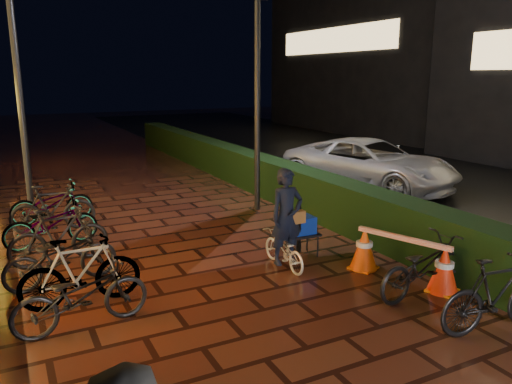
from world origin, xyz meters
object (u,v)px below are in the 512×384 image
traffic_barrier (402,258)px  cart_assembly (302,227)px  cyclist (285,232)px  van (370,164)px

traffic_barrier → cart_assembly: bearing=117.4°
cyclist → cart_assembly: cyclist is taller
cyclist → van: bearing=38.8°
van → cart_assembly: 6.04m
van → cyclist: (-5.24, -4.21, -0.07)m
van → traffic_barrier: size_ratio=2.82×
cyclist → traffic_barrier: size_ratio=0.97×
cyclist → cart_assembly: 0.69m
cyclist → traffic_barrier: (1.41, -1.25, -0.28)m
traffic_barrier → cyclist: bearing=138.5°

